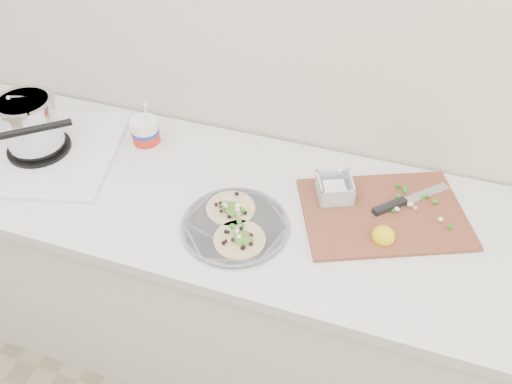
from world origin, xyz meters
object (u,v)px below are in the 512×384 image
(stove, at_px, (34,133))
(tub, at_px, (146,132))
(taco_plate, at_px, (235,223))
(cutboard, at_px, (380,208))

(stove, relative_size, tub, 2.90)
(taco_plate, distance_m, tub, 0.49)
(stove, height_order, tub, stove)
(taco_plate, xyz_separation_m, cutboard, (0.38, 0.19, 0.00))
(stove, distance_m, cutboard, 1.13)
(taco_plate, relative_size, cutboard, 0.55)
(taco_plate, bearing_deg, stove, 171.26)
(tub, bearing_deg, stove, -156.63)
(cutboard, bearing_deg, tub, 152.35)
(tub, distance_m, cutboard, 0.80)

